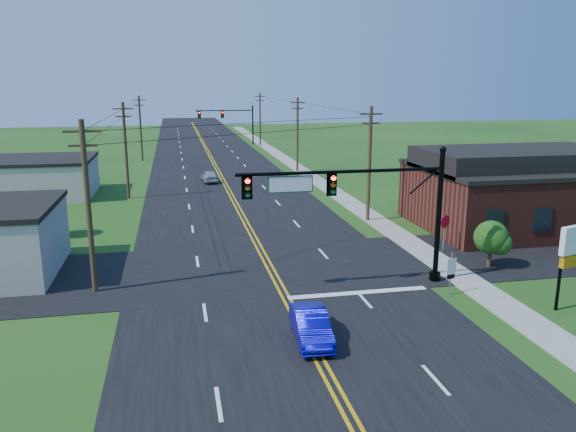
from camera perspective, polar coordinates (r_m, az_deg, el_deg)
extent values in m
plane|color=#174413|center=(22.67, 2.99, -14.90)|extent=(260.00, 260.00, 0.00)
cube|color=black|center=(70.31, -7.25, 4.53)|extent=(16.00, 220.00, 0.04)
cube|color=black|center=(33.48, -2.16, -5.28)|extent=(70.00, 10.00, 0.04)
cube|color=gray|center=(62.25, 3.17, 3.49)|extent=(2.00, 160.00, 0.08)
cylinder|color=black|center=(31.46, 15.05, -0.19)|extent=(0.28, 0.28, 7.20)
cylinder|color=black|center=(32.38, 14.69, -5.96)|extent=(0.60, 0.60, 0.50)
sphere|color=black|center=(30.83, 15.46, 6.51)|extent=(0.36, 0.36, 0.36)
cylinder|color=black|center=(28.91, 5.53, 4.50)|extent=(11.00, 0.18, 0.18)
cube|color=#05591E|center=(28.33, 0.27, 3.25)|extent=(2.30, 0.06, 0.85)
cylinder|color=black|center=(100.52, -3.59, 9.31)|extent=(0.28, 0.28, 7.20)
cylinder|color=black|center=(100.82, -3.57, 7.41)|extent=(0.60, 0.60, 0.50)
sphere|color=black|center=(100.33, -3.63, 11.42)|extent=(0.36, 0.36, 0.36)
cylinder|color=black|center=(99.81, -6.51, 10.60)|extent=(10.00, 0.18, 0.18)
cube|color=#05591E|center=(99.61, -8.36, 10.22)|extent=(2.30, 0.06, 0.85)
cube|color=#562118|center=(45.77, 22.01, 1.66)|extent=(14.00, 11.00, 4.40)
cube|color=black|center=(45.39, 22.27, 4.57)|extent=(14.20, 11.20, 0.30)
cube|color=#BFB1A3|center=(59.65, -24.90, 3.44)|extent=(12.00, 9.00, 3.40)
cube|color=black|center=(59.40, -25.07, 5.19)|extent=(12.20, 9.20, 0.30)
cylinder|color=#382C19|center=(30.28, -19.61, 0.72)|extent=(0.28, 0.28, 9.00)
cube|color=#382C19|center=(29.72, -20.21, 8.07)|extent=(1.80, 0.12, 0.12)
cube|color=#382C19|center=(29.79, -20.10, 6.73)|extent=(1.40, 0.12, 0.12)
cylinder|color=#382C19|center=(54.84, -16.15, 6.34)|extent=(0.28, 0.28, 9.00)
cube|color=#382C19|center=(54.53, -16.42, 10.41)|extent=(1.80, 0.12, 0.12)
cube|color=#382C19|center=(54.56, -16.37, 9.68)|extent=(1.40, 0.12, 0.12)
cylinder|color=#382C19|center=(81.66, -14.75, 8.59)|extent=(0.28, 0.28, 9.00)
cube|color=#382C19|center=(81.45, -14.91, 11.32)|extent=(1.80, 0.12, 0.12)
cube|color=#382C19|center=(81.48, -14.88, 10.83)|extent=(1.40, 0.12, 0.12)
cylinder|color=#382C19|center=(44.35, 8.26, 5.18)|extent=(0.28, 0.28, 9.00)
cube|color=#382C19|center=(43.97, 8.44, 10.21)|extent=(1.80, 0.12, 0.12)
cube|color=#382C19|center=(44.01, 8.41, 9.30)|extent=(1.40, 0.12, 0.12)
cylinder|color=#382C19|center=(69.21, 0.97, 8.23)|extent=(0.28, 0.28, 9.00)
cube|color=#382C19|center=(68.97, 0.98, 11.46)|extent=(1.80, 0.12, 0.12)
cube|color=#382C19|center=(69.00, 0.98, 10.88)|extent=(1.40, 0.12, 0.12)
cylinder|color=#382C19|center=(98.63, -2.85, 9.76)|extent=(0.28, 0.28, 9.00)
cube|color=#382C19|center=(98.46, -2.88, 12.03)|extent=(1.80, 0.12, 0.12)
cube|color=#382C19|center=(98.48, -2.88, 11.62)|extent=(1.40, 0.12, 0.12)
cylinder|color=#382C19|center=(50.93, 13.20, 1.93)|extent=(0.24, 0.24, 1.85)
sphere|color=#103A0D|center=(50.63, 13.30, 3.80)|extent=(3.00, 3.00, 3.00)
cylinder|color=#382C19|center=(35.48, 19.79, -3.92)|extent=(0.24, 0.24, 1.32)
sphere|color=#103A0D|center=(35.16, 19.94, -2.05)|extent=(2.00, 2.00, 2.00)
cylinder|color=#382C19|center=(43.41, -23.02, -0.96)|extent=(0.24, 0.24, 1.54)
sphere|color=#103A0D|center=(43.11, -23.19, 0.84)|extent=(2.40, 2.40, 2.40)
imported|color=#0907AA|center=(24.32, 2.33, -11.12)|extent=(1.63, 4.06, 1.31)
imported|color=#B5B5BA|center=(62.47, -8.00, 3.98)|extent=(1.83, 3.93, 1.30)
cylinder|color=slate|center=(30.23, 16.20, -5.65)|extent=(0.09, 0.09, 2.30)
cube|color=white|center=(29.99, 16.31, -4.44)|extent=(0.57, 0.16, 0.31)
cube|color=white|center=(30.12, 16.26, -5.20)|extent=(0.57, 0.16, 0.58)
cube|color=black|center=(30.25, 16.21, -5.95)|extent=(0.47, 0.14, 0.23)
cylinder|color=slate|center=(37.57, 15.56, -1.85)|extent=(0.10, 0.10, 2.35)
cylinder|color=#A40919|center=(37.32, 15.67, -0.54)|extent=(0.83, 0.42, 0.90)
cylinder|color=black|center=(29.84, 25.93, -4.94)|extent=(0.20, 0.20, 4.09)
cube|color=#CC720C|center=(30.13, 27.06, -3.99)|extent=(1.81, 0.76, 0.57)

